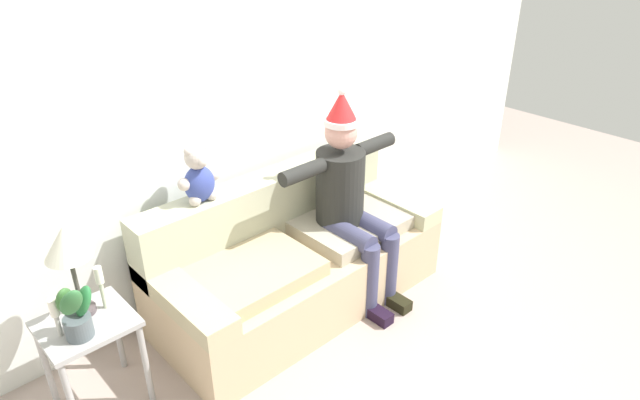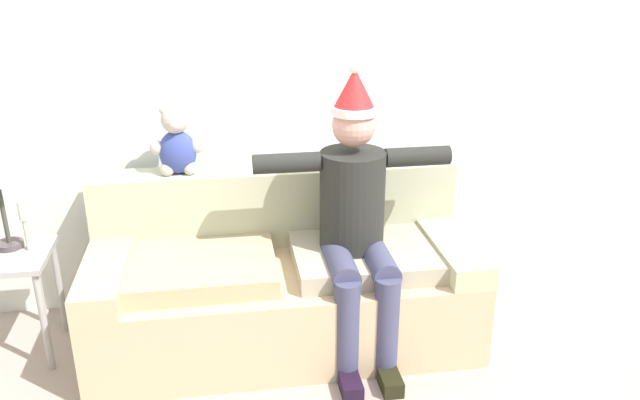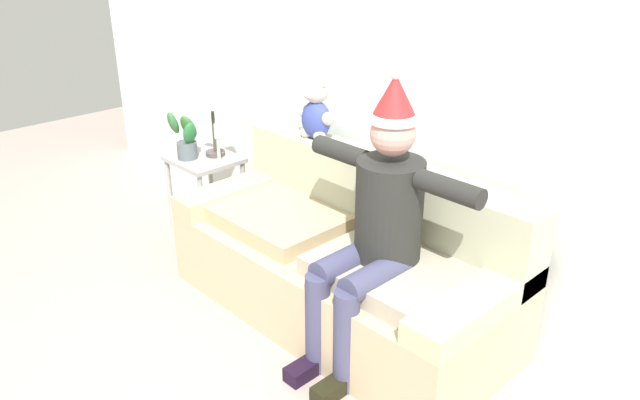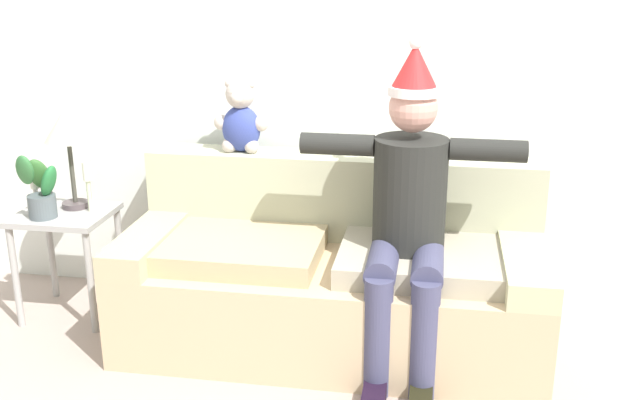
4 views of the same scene
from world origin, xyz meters
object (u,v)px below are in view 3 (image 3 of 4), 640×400
object	(u,v)px
side_table	(205,171)
table_lamp	(211,97)
potted_plant	(185,137)
person_seated	(376,222)
candle_tall	(189,134)
teddy_bear	(316,112)
candle_short	(218,137)
couch	(345,261)

from	to	relation	value
side_table	table_lamp	distance (m)	0.54
potted_plant	person_seated	bearing A→B (deg)	-3.09
side_table	potted_plant	bearing A→B (deg)	-120.51
person_seated	candle_tall	world-z (taller)	person_seated
potted_plant	table_lamp	bearing A→B (deg)	65.40
side_table	table_lamp	size ratio (longest dim) A/B	1.08
person_seated	potted_plant	distance (m)	1.87
teddy_bear	candle_short	xyz separation A→B (m)	(-0.78, -0.20, -0.30)
candle_tall	candle_short	xyz separation A→B (m)	(0.27, 0.06, 0.02)
table_lamp	candle_tall	bearing A→B (deg)	-146.60
couch	potted_plant	xyz separation A→B (m)	(-1.50, -0.07, 0.40)
potted_plant	candle_tall	distance (m)	0.11
candle_tall	person_seated	bearing A→B (deg)	-5.33
couch	teddy_bear	size ratio (longest dim) A/B	5.34
table_lamp	side_table	bearing A→B (deg)	-106.85
table_lamp	candle_tall	distance (m)	0.34
candle_tall	couch	bearing A→B (deg)	-0.38
side_table	candle_short	world-z (taller)	candle_short
couch	side_table	xyz separation A→B (m)	(-1.44, 0.03, 0.13)
side_table	potted_plant	size ratio (longest dim) A/B	1.55
table_lamp	candle_short	xyz separation A→B (m)	(0.11, -0.04, -0.25)
side_table	table_lamp	bearing A→B (deg)	73.15
couch	candle_tall	size ratio (longest dim) A/B	8.83
potted_plant	candle_tall	world-z (taller)	potted_plant
potted_plant	candle_short	distance (m)	0.24
teddy_bear	candle_tall	xyz separation A→B (m)	(-1.04, -0.26, -0.33)
teddy_bear	potted_plant	bearing A→B (deg)	-160.63
candle_tall	potted_plant	bearing A→B (deg)	-47.18
candle_short	couch	bearing A→B (deg)	-3.10
teddy_bear	candle_tall	size ratio (longest dim) A/B	1.65
teddy_bear	table_lamp	distance (m)	0.90
table_lamp	candle_short	size ratio (longest dim) A/B	2.03
side_table	teddy_bear	bearing A→B (deg)	14.80
candle_short	side_table	bearing A→B (deg)	-163.30
teddy_bear	candle_tall	bearing A→B (deg)	-165.99
side_table	candle_tall	size ratio (longest dim) A/B	2.54
couch	candle_short	size ratio (longest dim) A/B	7.60
table_lamp	candle_short	distance (m)	0.28
teddy_bear	potted_plant	distance (m)	1.08
teddy_bear	candle_short	world-z (taller)	teddy_bear
table_lamp	potted_plant	bearing A→B (deg)	-114.60
couch	candle_short	bearing A→B (deg)	176.90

